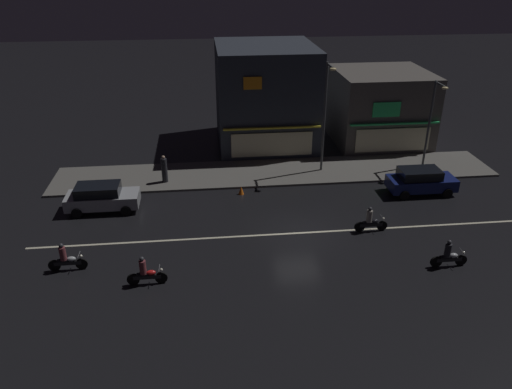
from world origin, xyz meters
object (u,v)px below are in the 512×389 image
object	(u,v)px
streetlamp_mid	(432,117)
parked_car_trailing	(102,197)
motorcycle_trailing_far	(449,255)
streetlamp_west	(325,110)
parked_car_near_kerb	(421,181)
pedestrian_on_sidewalk	(164,170)
traffic_cone	(241,190)
motorcycle_opposite_lane	(370,221)
motorcycle_lead	(66,259)
motorcycle_following	(146,273)

from	to	relation	value
streetlamp_mid	parked_car_trailing	distance (m)	22.70
parked_car_trailing	motorcycle_trailing_far	size ratio (longest dim) A/B	2.26
streetlamp_west	parked_car_near_kerb	distance (m)	7.77
parked_car_trailing	parked_car_near_kerb	bearing A→B (deg)	-179.44
pedestrian_on_sidewalk	traffic_cone	distance (m)	5.50
parked_car_near_kerb	traffic_cone	size ratio (longest dim) A/B	7.82
pedestrian_on_sidewalk	parked_car_trailing	xyz separation A→B (m)	(-3.56, -3.46, -0.14)
parked_car_trailing	motorcycle_opposite_lane	world-z (taller)	parked_car_trailing
motorcycle_lead	motorcycle_trailing_far	world-z (taller)	same
traffic_cone	parked_car_trailing	bearing A→B (deg)	-171.59
pedestrian_on_sidewalk	streetlamp_west	bearing A→B (deg)	-132.01
motorcycle_lead	motorcycle_opposite_lane	bearing A→B (deg)	-170.20
pedestrian_on_sidewalk	motorcycle_opposite_lane	xyz separation A→B (m)	(11.79, -7.70, -0.38)
motorcycle_lead	motorcycle_opposite_lane	distance (m)	16.17
motorcycle_trailing_far	motorcycle_lead	bearing A→B (deg)	-0.05
motorcycle_lead	motorcycle_trailing_far	size ratio (longest dim) A/B	1.00
parked_car_near_kerb	streetlamp_west	bearing A→B (deg)	145.09
streetlamp_west	motorcycle_following	distance (m)	16.90
motorcycle_trailing_far	motorcycle_following	bearing A→B (deg)	4.69
streetlamp_west	motorcycle_following	xyz separation A→B (m)	(-11.23, -11.99, -3.96)
motorcycle_opposite_lane	traffic_cone	world-z (taller)	motorcycle_opposite_lane
pedestrian_on_sidewalk	traffic_cone	size ratio (longest dim) A/B	3.43
streetlamp_west	traffic_cone	size ratio (longest dim) A/B	13.83
parked_car_trailing	motorcycle_trailing_far	bearing A→B (deg)	156.05
parked_car_trailing	motorcycle_lead	bearing A→B (deg)	83.72
motorcycle_lead	motorcycle_opposite_lane	world-z (taller)	same
streetlamp_west	parked_car_trailing	bearing A→B (deg)	-164.23
motorcycle_lead	motorcycle_trailing_far	distance (m)	18.88
pedestrian_on_sidewalk	parked_car_trailing	bearing A→B (deg)	88.87
streetlamp_west	motorcycle_trailing_far	xyz separation A→B (m)	(3.57, -12.14, -3.96)
parked_car_near_kerb	motorcycle_following	xyz separation A→B (m)	(-16.83, -8.09, -0.24)
pedestrian_on_sidewalk	motorcycle_opposite_lane	world-z (taller)	pedestrian_on_sidewalk
pedestrian_on_sidewalk	motorcycle_lead	world-z (taller)	pedestrian_on_sidewalk
pedestrian_on_sidewalk	motorcycle_trailing_far	distance (m)	18.55
streetlamp_mid	motorcycle_trailing_far	bearing A→B (deg)	-108.30
parked_car_trailing	motorcycle_lead	size ratio (longest dim) A/B	2.26
streetlamp_west	streetlamp_mid	distance (m)	7.63
motorcycle_lead	motorcycle_opposite_lane	size ratio (longest dim) A/B	1.00
motorcycle_opposite_lane	motorcycle_trailing_far	bearing A→B (deg)	123.28
pedestrian_on_sidewalk	parked_car_near_kerb	bearing A→B (deg)	-146.50
streetlamp_west	parked_car_near_kerb	size ratio (longest dim) A/B	1.77
parked_car_near_kerb	motorcycle_opposite_lane	distance (m)	6.52
streetlamp_west	parked_car_trailing	distance (m)	15.55
parked_car_trailing	traffic_cone	world-z (taller)	parked_car_trailing
streetlamp_west	parked_car_trailing	xyz separation A→B (m)	(-14.53, -4.10, -3.72)
motorcycle_following	motorcycle_opposite_lane	xyz separation A→B (m)	(12.05, 3.65, 0.00)
motorcycle_following	pedestrian_on_sidewalk	bearing A→B (deg)	-83.18
parked_car_near_kerb	parked_car_trailing	distance (m)	20.12
streetlamp_west	parked_car_trailing	size ratio (longest dim) A/B	1.77
parked_car_near_kerb	parked_car_trailing	xyz separation A→B (m)	(-20.12, -0.20, 0.00)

